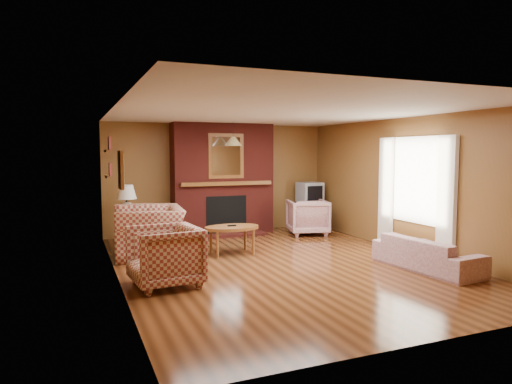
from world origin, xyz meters
name	(u,v)px	position (x,y,z in m)	size (l,w,h in m)	color
floor	(282,264)	(0.00, 0.00, 0.00)	(6.50, 6.50, 0.00)	#43220E
ceiling	(282,112)	(0.00, 0.00, 2.40)	(6.50, 6.50, 0.00)	silver
wall_back	(219,178)	(0.00, 3.25, 1.20)	(6.50, 6.50, 0.00)	brown
wall_front	(435,216)	(0.00, -3.25, 1.20)	(6.50, 6.50, 0.00)	brown
wall_left	(117,195)	(-2.50, 0.00, 1.20)	(6.50, 6.50, 0.00)	brown
wall_right	(409,185)	(2.50, 0.00, 1.20)	(6.50, 6.50, 0.00)	brown
fireplace	(223,180)	(0.00, 2.98, 1.18)	(2.20, 0.82, 2.40)	#5A1813
window_right	(415,190)	(2.45, -0.20, 1.13)	(0.10, 1.85, 2.00)	beige
bookshelf	(109,159)	(-2.44, 1.90, 1.67)	(0.09, 0.55, 0.71)	brown
botanical_print	(121,170)	(-2.47, -0.30, 1.55)	(0.05, 0.40, 0.50)	brown
pendant_light	(233,141)	(0.00, 2.30, 2.00)	(0.36, 0.36, 0.48)	black
plaid_loveseat	(149,231)	(-1.85, 1.45, 0.42)	(1.29, 1.13, 0.84)	maroon
plaid_armchair	(165,256)	(-1.95, -0.48, 0.40)	(0.86, 0.89, 0.81)	maroon
floral_sofa	(427,253)	(1.90, -1.13, 0.25)	(1.69, 0.66, 0.49)	beige
floral_armchair	(307,217)	(1.66, 2.19, 0.38)	(0.81, 0.83, 0.76)	beige
coffee_table	(232,229)	(-0.49, 0.99, 0.44)	(0.97, 0.60, 0.51)	brown
side_table	(127,232)	(-2.10, 2.45, 0.27)	(0.40, 0.40, 0.53)	brown
table_lamp	(126,200)	(-2.10, 2.45, 0.88)	(0.38, 0.38, 0.63)	white
tv_stand	(309,215)	(2.05, 2.80, 0.31)	(0.57, 0.52, 0.63)	black
crt_tv	(310,192)	(2.05, 2.79, 0.86)	(0.50, 0.50, 0.46)	#9A9CA1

